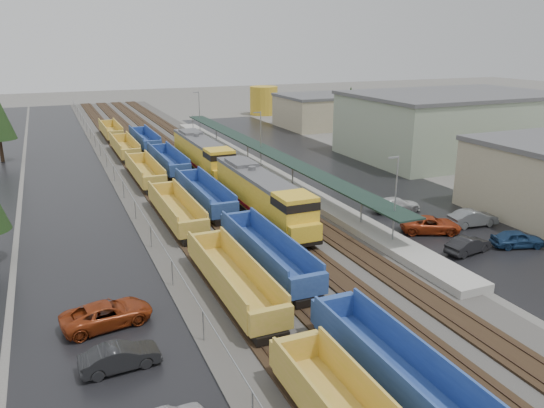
{
  "coord_description": "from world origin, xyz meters",
  "views": [
    {
      "loc": [
        -16.61,
        -14.84,
        17.09
      ],
      "look_at": [
        2.41,
        29.63,
        2.0
      ],
      "focal_mm": 35.0,
      "sensor_mm": 36.0,
      "label": 1
    }
  ],
  "objects_px": {
    "storage_tank": "(264,100)",
    "parked_car_east_e": "(473,218)",
    "parked_car_east_c": "(396,205)",
    "parked_car_east_a": "(468,245)",
    "locomotive_lead": "(263,196)",
    "parked_car_west_b": "(120,357)",
    "parked_car_east_b": "(431,225)",
    "locomotive_trail": "(203,155)",
    "parked_car_west_c": "(107,314)",
    "well_string_yellow": "(176,211)",
    "parked_car_east_d": "(517,239)",
    "well_string_blue": "(230,219)"
  },
  "relations": [
    {
      "from": "locomotive_trail",
      "to": "parked_car_east_d",
      "type": "xyz_separation_m",
      "value": [
        17.35,
        -36.19,
        -1.73
      ]
    },
    {
      "from": "storage_tank",
      "to": "parked_car_east_b",
      "type": "relative_size",
      "value": 1.19
    },
    {
      "from": "well_string_blue",
      "to": "parked_car_east_e",
      "type": "height_order",
      "value": "well_string_blue"
    },
    {
      "from": "parked_car_east_b",
      "to": "well_string_blue",
      "type": "bearing_deg",
      "value": 90.51
    },
    {
      "from": "parked_car_west_c",
      "to": "parked_car_east_a",
      "type": "distance_m",
      "value": 29.0
    },
    {
      "from": "storage_tank",
      "to": "locomotive_lead",
      "type": "bearing_deg",
      "value": -112.4
    },
    {
      "from": "locomotive_lead",
      "to": "parked_car_east_c",
      "type": "bearing_deg",
      "value": -12.16
    },
    {
      "from": "locomotive_lead",
      "to": "parked_car_east_a",
      "type": "relative_size",
      "value": 4.8
    },
    {
      "from": "locomotive_lead",
      "to": "parked_car_west_b",
      "type": "height_order",
      "value": "locomotive_lead"
    },
    {
      "from": "well_string_yellow",
      "to": "parked_car_west_b",
      "type": "bearing_deg",
      "value": -110.51
    },
    {
      "from": "parked_car_east_a",
      "to": "parked_car_east_c",
      "type": "bearing_deg",
      "value": -15.83
    },
    {
      "from": "locomotive_lead",
      "to": "well_string_yellow",
      "type": "distance_m",
      "value": 8.51
    },
    {
      "from": "parked_car_west_b",
      "to": "storage_tank",
      "type": "bearing_deg",
      "value": -30.31
    },
    {
      "from": "locomotive_trail",
      "to": "parked_car_east_e",
      "type": "relative_size",
      "value": 4.33
    },
    {
      "from": "locomotive_lead",
      "to": "parked_car_west_c",
      "type": "height_order",
      "value": "locomotive_lead"
    },
    {
      "from": "locomotive_lead",
      "to": "parked_car_east_d",
      "type": "height_order",
      "value": "locomotive_lead"
    },
    {
      "from": "parked_car_west_c",
      "to": "parked_car_east_c",
      "type": "distance_m",
      "value": 32.48
    },
    {
      "from": "storage_tank",
      "to": "parked_car_east_d",
      "type": "xyz_separation_m",
      "value": [
        -11.91,
        -86.19,
        -2.51
      ]
    },
    {
      "from": "well_string_blue",
      "to": "parked_car_east_e",
      "type": "xyz_separation_m",
      "value": [
        21.76,
        -7.53,
        -0.44
      ]
    },
    {
      "from": "parked_car_west_c",
      "to": "parked_car_east_d",
      "type": "height_order",
      "value": "parked_car_west_c"
    },
    {
      "from": "parked_car_west_c",
      "to": "parked_car_east_b",
      "type": "bearing_deg",
      "value": -88.72
    },
    {
      "from": "parked_car_west_b",
      "to": "parked_car_east_a",
      "type": "bearing_deg",
      "value": -83.3
    },
    {
      "from": "storage_tank",
      "to": "parked_car_east_e",
      "type": "height_order",
      "value": "storage_tank"
    },
    {
      "from": "parked_car_east_a",
      "to": "parked_car_west_b",
      "type": "bearing_deg",
      "value": 90.48
    },
    {
      "from": "locomotive_lead",
      "to": "parked_car_east_b",
      "type": "bearing_deg",
      "value": -36.06
    },
    {
      "from": "parked_car_east_c",
      "to": "parked_car_east_e",
      "type": "relative_size",
      "value": 1.06
    },
    {
      "from": "locomotive_trail",
      "to": "well_string_blue",
      "type": "height_order",
      "value": "locomotive_trail"
    },
    {
      "from": "well_string_blue",
      "to": "parked_car_east_b",
      "type": "relative_size",
      "value": 18.66
    },
    {
      "from": "parked_car_east_b",
      "to": "parked_car_east_c",
      "type": "relative_size",
      "value": 1.08
    },
    {
      "from": "locomotive_trail",
      "to": "parked_car_west_c",
      "type": "relative_size",
      "value": 3.73
    },
    {
      "from": "storage_tank",
      "to": "parked_car_west_c",
      "type": "height_order",
      "value": "storage_tank"
    },
    {
      "from": "well_string_yellow",
      "to": "parked_car_east_e",
      "type": "bearing_deg",
      "value": -25.17
    },
    {
      "from": "well_string_yellow",
      "to": "parked_car_east_a",
      "type": "bearing_deg",
      "value": -39.97
    },
    {
      "from": "locomotive_trail",
      "to": "parked_car_east_c",
      "type": "distance_m",
      "value": 27.67
    },
    {
      "from": "well_string_blue",
      "to": "parked_car_west_b",
      "type": "relative_size",
      "value": 23.84
    },
    {
      "from": "locomotive_lead",
      "to": "locomotive_trail",
      "type": "height_order",
      "value": "same"
    },
    {
      "from": "well_string_yellow",
      "to": "parked_car_west_c",
      "type": "xyz_separation_m",
      "value": [
        -8.49,
        -17.46,
        -0.44
      ]
    },
    {
      "from": "parked_car_west_c",
      "to": "parked_car_east_e",
      "type": "bearing_deg",
      "value": -90.4
    },
    {
      "from": "parked_car_west_b",
      "to": "parked_car_east_e",
      "type": "bearing_deg",
      "value": -76.77
    },
    {
      "from": "locomotive_trail",
      "to": "parked_car_east_b",
      "type": "relative_size",
      "value": 3.78
    },
    {
      "from": "locomotive_trail",
      "to": "parked_car_east_a",
      "type": "relative_size",
      "value": 4.8
    },
    {
      "from": "parked_car_west_b",
      "to": "parked_car_east_b",
      "type": "distance_m",
      "value": 31.1
    },
    {
      "from": "well_string_blue",
      "to": "parked_car_east_e",
      "type": "bearing_deg",
      "value": -19.1
    },
    {
      "from": "locomotive_trail",
      "to": "parked_car_east_a",
      "type": "xyz_separation_m",
      "value": [
        12.51,
        -35.59,
        -1.77
      ]
    },
    {
      "from": "locomotive_lead",
      "to": "parked_car_east_c",
      "type": "distance_m",
      "value": 14.15
    },
    {
      "from": "locomotive_trail",
      "to": "parked_car_east_d",
      "type": "height_order",
      "value": "locomotive_trail"
    },
    {
      "from": "parked_car_east_a",
      "to": "parked_car_east_c",
      "type": "height_order",
      "value": "parked_car_east_c"
    },
    {
      "from": "well_string_yellow",
      "to": "parked_car_west_b",
      "type": "xyz_separation_m",
      "value": [
        -8.4,
        -22.46,
        -0.5
      ]
    },
    {
      "from": "parked_car_west_b",
      "to": "parked_car_east_c",
      "type": "relative_size",
      "value": 0.85
    },
    {
      "from": "well_string_yellow",
      "to": "parked_car_east_e",
      "type": "xyz_separation_m",
      "value": [
        25.76,
        -12.11,
        -0.42
      ]
    }
  ]
}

